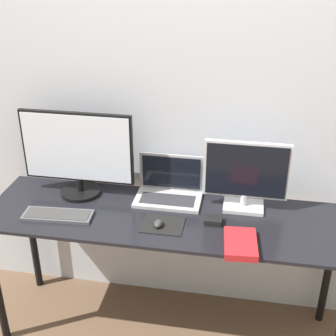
% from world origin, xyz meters
% --- Properties ---
extents(wall_back, '(7.00, 0.05, 2.50)m').
position_xyz_m(wall_back, '(0.00, 0.63, 1.25)').
color(wall_back, silver).
rests_on(wall_back, ground_plane).
extents(desk, '(1.89, 0.56, 0.78)m').
position_xyz_m(desk, '(0.00, 0.28, 0.68)').
color(desk, black).
rests_on(desk, ground_plane).
extents(monitor_left, '(0.61, 0.22, 0.48)m').
position_xyz_m(monitor_left, '(-0.51, 0.43, 1.02)').
color(monitor_left, black).
rests_on(monitor_left, desk).
extents(monitor_right, '(0.43, 0.15, 0.38)m').
position_xyz_m(monitor_right, '(0.39, 0.43, 0.97)').
color(monitor_right, silver).
rests_on(monitor_right, desk).
extents(laptop, '(0.36, 0.22, 0.23)m').
position_xyz_m(laptop, '(-0.02, 0.47, 0.83)').
color(laptop, '#ADADB2').
rests_on(laptop, desk).
extents(keyboard, '(0.36, 0.15, 0.02)m').
position_xyz_m(keyboard, '(-0.55, 0.17, 0.79)').
color(keyboard, '#4C4C51').
rests_on(keyboard, desk).
extents(mousepad, '(0.21, 0.17, 0.00)m').
position_xyz_m(mousepad, '(-0.00, 0.19, 0.78)').
color(mousepad, black).
rests_on(mousepad, desk).
extents(mouse, '(0.04, 0.06, 0.03)m').
position_xyz_m(mouse, '(-0.02, 0.17, 0.80)').
color(mouse, '#333333').
rests_on(mouse, mousepad).
extents(book, '(0.17, 0.24, 0.03)m').
position_xyz_m(book, '(0.39, 0.08, 0.79)').
color(book, red).
rests_on(book, desk).
extents(power_brick, '(0.09, 0.07, 0.03)m').
position_xyz_m(power_brick, '(0.24, 0.25, 0.79)').
color(power_brick, black).
rests_on(power_brick, desk).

